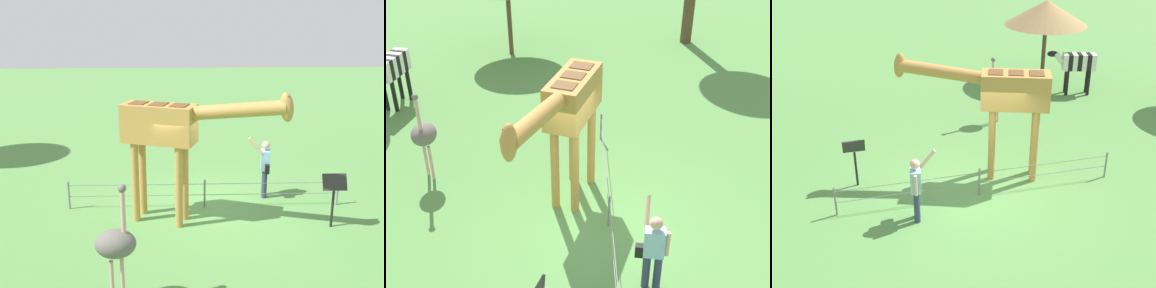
{
  "view_description": "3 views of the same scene",
  "coord_description": "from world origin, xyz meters",
  "views": [
    {
      "loc": [
        -0.74,
        -10.99,
        4.97
      ],
      "look_at": [
        -0.33,
        -0.04,
        1.75
      ],
      "focal_mm": 42.94,
      "sensor_mm": 36.0,
      "label": 1
    },
    {
      "loc": [
        8.29,
        -0.64,
        7.08
      ],
      "look_at": [
        0.13,
        -0.57,
        2.07
      ],
      "focal_mm": 48.53,
      "sensor_mm": 36.0,
      "label": 2
    },
    {
      "loc": [
        3.03,
        10.18,
        6.78
      ],
      "look_at": [
        0.59,
        0.81,
        1.87
      ],
      "focal_mm": 46.17,
      "sensor_mm": 36.0,
      "label": 3
    }
  ],
  "objects": [
    {
      "name": "ground_plane",
      "position": [
        0.0,
        0.0,
        0.0
      ],
      "size": [
        60.0,
        60.0,
        0.0
      ],
      "primitive_type": "plane",
      "color": "#568E47"
    },
    {
      "name": "giraffe",
      "position": [
        -0.8,
        -0.77,
        2.29
      ],
      "size": [
        3.85,
        1.78,
        3.33
      ],
      "color": "#BC8942",
      "rests_on": "ground_plane"
    },
    {
      "name": "wire_fence",
      "position": [
        0.0,
        0.06,
        0.4
      ],
      "size": [
        7.05,
        0.05,
        0.75
      ],
      "color": "slate",
      "rests_on": "ground_plane"
    },
    {
      "name": "zebra",
      "position": [
        -5.48,
        -5.85,
        1.16
      ],
      "size": [
        1.82,
        0.77,
        1.66
      ],
      "color": "black",
      "rests_on": "ground_plane"
    },
    {
      "name": "visitor",
      "position": [
        1.68,
        0.71,
        0.9
      ],
      "size": [
        0.65,
        0.59,
        1.73
      ],
      "color": "navy",
      "rests_on": "ground_plane"
    },
    {
      "name": "ostrich",
      "position": [
        -1.76,
        -4.02,
        1.18
      ],
      "size": [
        0.7,
        0.56,
        2.25
      ],
      "color": "#CC9E93",
      "rests_on": "ground_plane"
    }
  ]
}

